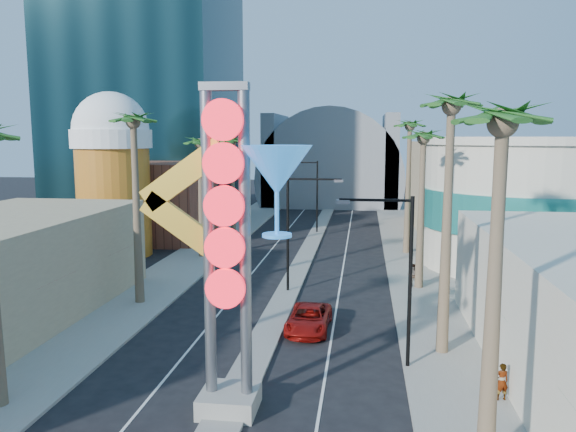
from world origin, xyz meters
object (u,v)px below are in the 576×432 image
(pedestrian_a, at_px, (502,382))
(red_pickup, at_px, (309,319))
(pedestrian_b, at_px, (413,275))
(neon_sign, at_px, (248,227))

(pedestrian_a, bearing_deg, red_pickup, -54.86)
(pedestrian_a, height_order, pedestrian_b, pedestrian_b)
(neon_sign, xyz_separation_m, pedestrian_b, (7.76, 19.25, -6.36))
(red_pickup, xyz_separation_m, pedestrian_b, (6.39, 9.69, 0.28))
(neon_sign, relative_size, red_pickup, 2.60)
(pedestrian_a, bearing_deg, neon_sign, -1.46)
(neon_sign, height_order, pedestrian_b, neon_sign)
(red_pickup, bearing_deg, pedestrian_a, -39.65)
(pedestrian_a, bearing_deg, pedestrian_b, -96.52)
(neon_sign, xyz_separation_m, pedestrian_a, (9.83, 2.08, -6.39))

